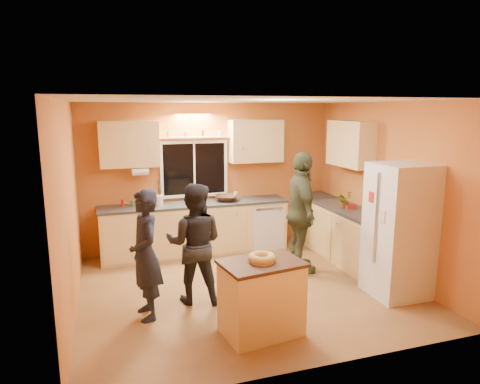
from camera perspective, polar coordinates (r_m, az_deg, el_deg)
name	(u,v)px	position (r m, az deg, el deg)	size (l,w,h in m)	color
ground	(246,288)	(6.20, 0.79, -12.68)	(4.50, 4.50, 0.00)	brown
room_shell	(245,171)	(6.17, 0.67, 2.87)	(4.54, 4.04, 2.61)	#C27631
back_counter	(216,226)	(7.59, -3.21, -4.58)	(4.23, 0.62, 0.90)	#D5B970
right_counter	(349,235)	(7.27, 14.29, -5.62)	(0.62, 1.84, 0.90)	#D5B970
refrigerator	(399,230)	(6.10, 20.48, -4.83)	(0.72, 0.70, 1.80)	silver
island	(261,297)	(4.91, 2.88, -13.85)	(0.96, 0.72, 0.85)	#D5B970
bundt_pastry	(262,258)	(4.73, 2.94, -8.75)	(0.31, 0.31, 0.09)	tan
person_left	(145,255)	(5.26, -12.50, -8.16)	(0.58, 0.38, 1.58)	black
person_center	(195,243)	(5.59, -6.07, -6.82)	(0.76, 0.60, 1.57)	black
person_right	(301,213)	(6.61, 8.16, -2.77)	(1.09, 0.45, 1.86)	#323A24
mixing_bowl	(227,198)	(7.52, -1.81, -0.81)	(0.40, 0.40, 0.10)	#321C10
utensil_crock	(159,201)	(7.27, -10.78, -1.13)	(0.14, 0.14, 0.17)	beige
potted_plant	(344,200)	(7.16, 13.70, -1.00)	(0.25, 0.22, 0.28)	gray
red_box	(350,207)	(7.16, 14.46, -1.89)	(0.16, 0.12, 0.07)	#B0201B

